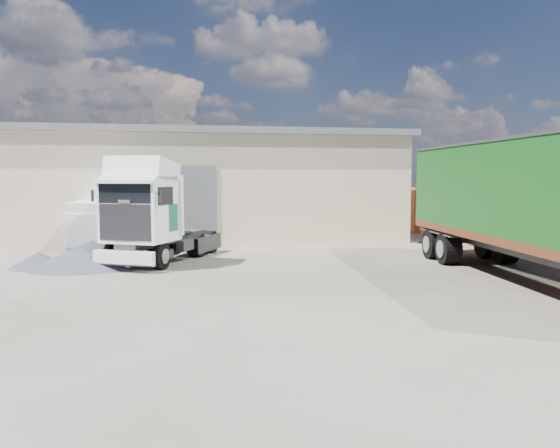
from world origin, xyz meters
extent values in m
plane|color=black|center=(0.00, 0.00, 0.00)|extent=(120.00, 120.00, 0.00)
cube|color=beige|center=(-6.00, 16.00, 2.50)|extent=(30.00, 12.00, 5.00)
cube|color=#515456|center=(-6.00, 16.00, 5.15)|extent=(30.60, 12.60, 0.30)
cube|color=#515456|center=(-2.00, 9.98, 1.80)|extent=(4.00, 0.08, 3.60)
cube|color=#515456|center=(-6.00, 16.00, 5.35)|extent=(30.60, 0.40, 0.15)
cube|color=#974A26|center=(11.50, 6.00, 1.25)|extent=(0.35, 26.00, 2.50)
cylinder|color=black|center=(-3.07, 5.17, 0.46)|extent=(2.30, 1.76, 0.91)
cylinder|color=black|center=(-1.73, 7.86, 0.46)|extent=(2.33, 1.77, 0.91)
cylinder|color=black|center=(-1.20, 8.94, 0.46)|extent=(2.33, 1.77, 0.91)
cube|color=#2D2D30|center=(-2.15, 7.02, 0.77)|extent=(3.22, 5.42, 0.26)
cube|color=silver|center=(-3.44, 4.44, 0.47)|extent=(2.06, 1.17, 0.47)
cube|color=silver|center=(-2.94, 5.44, 1.95)|extent=(2.80, 2.72, 2.10)
cube|color=black|center=(-3.38, 4.56, 1.63)|extent=(1.71, 0.89, 1.20)
cube|color=black|center=(-3.37, 4.57, 2.58)|extent=(1.75, 0.90, 0.64)
cube|color=silver|center=(-2.86, 5.59, 3.31)|extent=(2.65, 2.44, 1.05)
cube|color=#0B4F41|center=(-3.75, 6.23, 1.72)|extent=(0.30, 0.58, 0.94)
cube|color=#0B4F41|center=(-1.82, 5.27, 1.72)|extent=(0.30, 0.58, 0.94)
cylinder|color=#2D2D30|center=(-1.66, 8.02, 0.95)|extent=(1.27, 1.27, 0.10)
cylinder|color=black|center=(8.92, 4.60, 0.56)|extent=(2.77, 1.34, 1.12)
cube|color=#2D2D30|center=(8.55, 0.35, 0.95)|extent=(1.94, 12.65, 0.37)
cube|color=#522912|center=(8.55, 0.35, 1.29)|extent=(3.72, 12.81, 0.25)
cube|color=black|center=(8.55, 0.35, 2.79)|extent=(3.72, 12.81, 2.74)
cube|color=#2D2D30|center=(8.55, 0.35, 4.18)|extent=(3.79, 12.87, 0.08)
cylinder|color=black|center=(-4.73, 7.99, 0.37)|extent=(2.18, 0.79, 0.74)
cylinder|color=black|center=(-4.65, 11.61, 0.37)|extent=(2.18, 0.79, 0.74)
cube|color=silver|center=(-4.69, 9.80, 1.19)|extent=(2.25, 5.24, 1.92)
cube|color=silver|center=(-4.73, 7.66, 1.13)|extent=(2.11, 1.06, 1.24)
cube|color=black|center=(-4.73, 7.88, 1.75)|extent=(1.98, 0.13, 0.68)
cone|color=black|center=(-4.64, 5.90, 0.46)|extent=(5.68, 5.68, 0.91)
cone|color=black|center=(-2.77, 5.65, 0.23)|extent=(2.13, 2.13, 0.46)
cone|color=black|center=(-6.43, 5.97, 0.27)|extent=(2.60, 2.60, 0.55)
camera|label=1|loc=(-1.60, -13.87, 3.14)|focal=35.00mm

